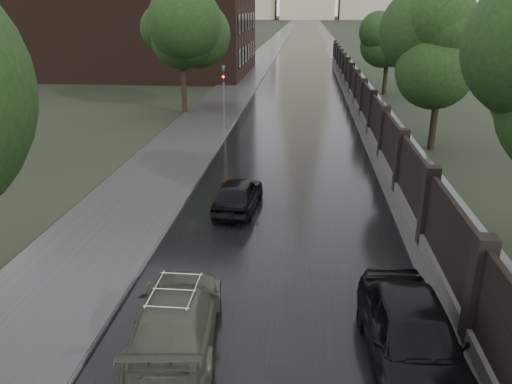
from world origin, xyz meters
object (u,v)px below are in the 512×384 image
tree_right_b (442,55)px  traffic_light (224,92)px  hatchback_left (238,194)px  tree_left_far (181,38)px  tree_right_c (389,36)px  car_right_near (413,336)px  volga_sedan (176,317)px

tree_right_b → traffic_light: 12.44m
traffic_light → hatchback_left: size_ratio=1.08×
tree_left_far → tree_right_c: (15.50, 10.00, -0.29)m
traffic_light → car_right_near: (7.34, -21.03, -1.59)m
tree_right_c → hatchback_left: bearing=-108.7°
tree_left_far → traffic_light: (3.70, -5.01, -2.84)m
traffic_light → car_right_near: bearing=-70.8°
volga_sedan → hatchback_left: (0.35, 8.09, -0.04)m
tree_right_b → hatchback_left: 14.01m
tree_right_b → tree_right_c: same height
tree_right_b → tree_right_c: size_ratio=1.00×
tree_right_c → car_right_near: bearing=-97.1°
volga_sedan → hatchback_left: 8.10m
volga_sedan → car_right_near: bearing=169.5°
tree_left_far → hatchback_left: (6.20, -17.55, -4.61)m
tree_right_c → traffic_light: tree_right_c is taller
traffic_light → hatchback_left: 12.91m
tree_right_b → traffic_light: bearing=165.8°
hatchback_left → tree_left_far: bearing=-66.2°
traffic_light → volga_sedan: (2.15, -20.64, -1.73)m
traffic_light → car_right_near: size_ratio=0.85×
car_right_near → tree_right_b: bearing=73.1°
tree_right_b → car_right_near: tree_right_b is taller
tree_left_far → car_right_near: 28.62m
car_right_near → volga_sedan: bearing=172.8°
traffic_light → hatchback_left: bearing=-78.7°
tree_right_b → car_right_near: bearing=-103.9°
tree_left_far → volga_sedan: bearing=-77.1°
tree_right_b → volga_sedan: bearing=-118.7°
tree_right_c → hatchback_left: 29.40m
car_right_near → traffic_light: bearing=106.3°
tree_right_c → tree_right_b: bearing=-90.0°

